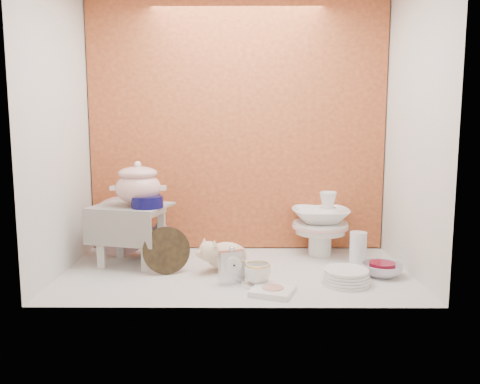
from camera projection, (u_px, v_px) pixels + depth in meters
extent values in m
plane|color=silver|center=(236.00, 272.00, 2.51)|extent=(1.80, 1.80, 0.00)
cube|color=#C96932|center=(237.00, 127.00, 2.90)|extent=(1.80, 0.06, 1.50)
cube|color=silver|center=(58.00, 128.00, 2.41)|extent=(0.06, 1.00, 1.50)
cube|color=silver|center=(415.00, 128.00, 2.40)|extent=(0.06, 1.00, 1.50)
cylinder|color=#0B0945|center=(147.00, 202.00, 2.53)|extent=(0.21, 0.21, 0.06)
imported|color=silver|center=(161.00, 237.00, 2.77)|extent=(0.24, 0.24, 0.24)
cube|color=silver|center=(232.00, 265.00, 2.31)|extent=(0.13, 0.08, 0.18)
ellipsoid|color=beige|center=(227.00, 256.00, 2.51)|extent=(0.30, 0.22, 0.16)
cylinder|color=white|center=(257.00, 284.00, 2.29)|extent=(0.19, 0.19, 0.01)
imported|color=white|center=(257.00, 273.00, 2.29)|extent=(0.16, 0.16, 0.10)
cube|color=white|center=(273.00, 291.00, 2.19)|extent=(0.23, 0.23, 0.03)
cylinder|color=white|center=(346.00, 276.00, 2.31)|extent=(0.31, 0.31, 0.07)
imported|color=silver|center=(382.00, 270.00, 2.44)|extent=(0.21, 0.21, 0.06)
cylinder|color=silver|center=(358.00, 249.00, 2.62)|extent=(0.11, 0.11, 0.18)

